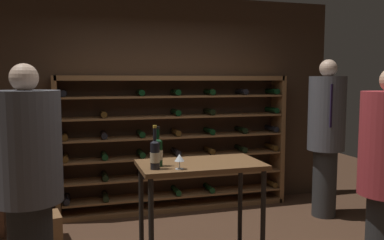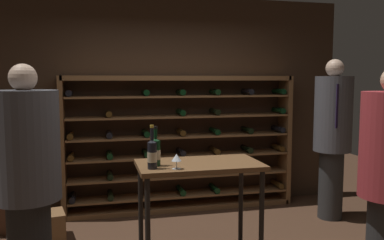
% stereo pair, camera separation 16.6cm
% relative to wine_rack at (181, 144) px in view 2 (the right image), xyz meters
% --- Properties ---
extents(back_wall, '(4.99, 0.10, 2.80)m').
position_rel_wine_rack_xyz_m(back_wall, '(-0.21, 0.21, 0.53)').
color(back_wall, '#3D2B1E').
rests_on(back_wall, ground).
extents(wine_rack, '(3.02, 0.32, 1.76)m').
position_rel_wine_rack_xyz_m(wine_rack, '(0.00, 0.00, 0.00)').
color(wine_rack, brown).
rests_on(wine_rack, ground).
extents(tasting_table, '(1.07, 0.60, 1.00)m').
position_rel_wine_rack_xyz_m(tasting_table, '(-0.22, -1.77, -0.01)').
color(tasting_table, brown).
rests_on(tasting_table, ground).
extents(person_guest_blue_shirt, '(0.51, 0.51, 1.84)m').
position_rel_wine_rack_xyz_m(person_guest_blue_shirt, '(-1.62, -1.83, 0.13)').
color(person_guest_blue_shirt, black).
rests_on(person_guest_blue_shirt, ground).
extents(person_guest_khaki, '(0.45, 0.45, 1.96)m').
position_rel_wine_rack_xyz_m(person_guest_khaki, '(1.72, -0.78, 0.21)').
color(person_guest_khaki, '#2D2D2D').
rests_on(person_guest_khaki, ground).
extents(wine_crate, '(0.53, 0.42, 0.29)m').
position_rel_wine_rack_xyz_m(wine_crate, '(-1.68, -0.67, -0.73)').
color(wine_crate, brown).
rests_on(wine_crate, ground).
extents(wine_bottle_red_label, '(0.08, 0.08, 0.36)m').
position_rel_wine_rack_xyz_m(wine_bottle_red_label, '(-0.65, -1.91, 0.25)').
color(wine_bottle_red_label, black).
rests_on(wine_bottle_red_label, tasting_table).
extents(wine_bottle_black_capsule, '(0.08, 0.08, 0.33)m').
position_rel_wine_rack_xyz_m(wine_bottle_black_capsule, '(-0.61, -1.81, 0.24)').
color(wine_bottle_black_capsule, black).
rests_on(wine_bottle_black_capsule, tasting_table).
extents(wine_glass_stemmed_left, '(0.08, 0.08, 0.12)m').
position_rel_wine_rack_xyz_m(wine_glass_stemmed_left, '(-0.46, -1.97, 0.21)').
color(wine_glass_stemmed_left, silver).
rests_on(wine_glass_stemmed_left, tasting_table).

